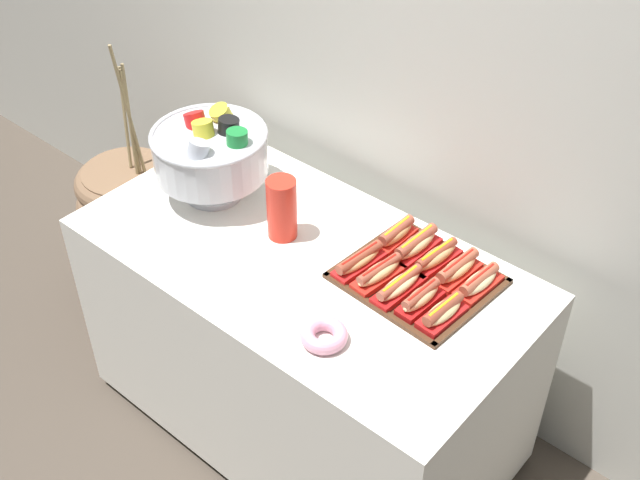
% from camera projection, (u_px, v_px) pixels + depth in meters
% --- Properties ---
extents(ground_plane, '(10.00, 10.00, 0.00)m').
position_uv_depth(ground_plane, '(306.00, 421.00, 2.88)').
color(ground_plane, '#4C4238').
extents(back_wall, '(6.00, 0.10, 2.60)m').
position_uv_depth(back_wall, '(420.00, 31.00, 2.37)').
color(back_wall, beige).
rests_on(back_wall, ground_plane).
extents(buffet_table, '(1.38, 0.73, 0.78)m').
position_uv_depth(buffet_table, '(304.00, 342.00, 2.62)').
color(buffet_table, white).
rests_on(buffet_table, ground_plane).
extents(floor_vase, '(0.47, 0.47, 1.12)m').
position_uv_depth(floor_vase, '(137.00, 235.00, 3.23)').
color(floor_vase, brown).
rests_on(floor_vase, ground_plane).
extents(serving_tray, '(0.43, 0.38, 0.01)m').
position_uv_depth(serving_tray, '(417.00, 279.00, 2.31)').
color(serving_tray, '#472B19').
rests_on(serving_tray, buffet_table).
extents(hot_dog_0, '(0.07, 0.18, 0.06)m').
position_uv_depth(hot_dog_0, '(359.00, 261.00, 2.32)').
color(hot_dog_0, red).
rests_on(hot_dog_0, serving_tray).
extents(hot_dog_1, '(0.08, 0.18, 0.06)m').
position_uv_depth(hot_dog_1, '(379.00, 273.00, 2.28)').
color(hot_dog_1, red).
rests_on(hot_dog_1, serving_tray).
extents(hot_dog_2, '(0.07, 0.19, 0.06)m').
position_uv_depth(hot_dog_2, '(399.00, 286.00, 2.24)').
color(hot_dog_2, '#B21414').
rests_on(hot_dog_2, serving_tray).
extents(hot_dog_3, '(0.07, 0.16, 0.06)m').
position_uv_depth(hot_dog_3, '(421.00, 298.00, 2.20)').
color(hot_dog_3, '#B21414').
rests_on(hot_dog_3, serving_tray).
extents(hot_dog_4, '(0.08, 0.16, 0.06)m').
position_uv_depth(hot_dog_4, '(443.00, 312.00, 2.16)').
color(hot_dog_4, red).
rests_on(hot_dog_4, serving_tray).
extents(hot_dog_5, '(0.06, 0.16, 0.06)m').
position_uv_depth(hot_dog_5, '(396.00, 234.00, 2.41)').
color(hot_dog_5, red).
rests_on(hot_dog_5, serving_tray).
extents(hot_dog_6, '(0.07, 0.19, 0.07)m').
position_uv_depth(hot_dog_6, '(416.00, 245.00, 2.37)').
color(hot_dog_6, red).
rests_on(hot_dog_6, serving_tray).
extents(hot_dog_7, '(0.08, 0.19, 0.06)m').
position_uv_depth(hot_dog_7, '(436.00, 257.00, 2.33)').
color(hot_dog_7, red).
rests_on(hot_dog_7, serving_tray).
extents(hot_dog_8, '(0.08, 0.17, 0.06)m').
position_uv_depth(hot_dog_8, '(457.00, 269.00, 2.29)').
color(hot_dog_8, red).
rests_on(hot_dog_8, serving_tray).
extents(hot_dog_9, '(0.08, 0.16, 0.06)m').
position_uv_depth(hot_dog_9, '(479.00, 282.00, 2.25)').
color(hot_dog_9, red).
rests_on(hot_dog_9, serving_tray).
extents(punch_bowl, '(0.37, 0.37, 0.28)m').
position_uv_depth(punch_bowl, '(211.00, 151.00, 2.53)').
color(punch_bowl, silver).
rests_on(punch_bowl, buffet_table).
extents(cup_stack, '(0.09, 0.09, 0.20)m').
position_uv_depth(cup_stack, '(282.00, 209.00, 2.40)').
color(cup_stack, red).
rests_on(cup_stack, buffet_table).
extents(donut, '(0.13, 0.13, 0.04)m').
position_uv_depth(donut, '(324.00, 335.00, 2.11)').
color(donut, pink).
rests_on(donut, buffet_table).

